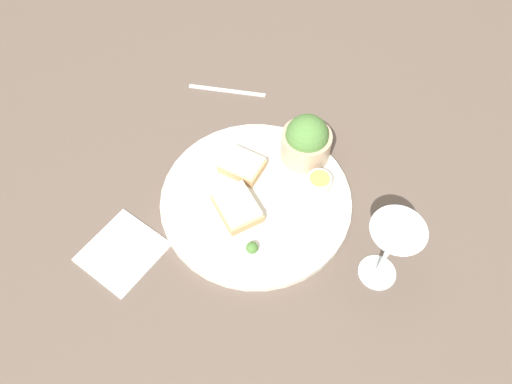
# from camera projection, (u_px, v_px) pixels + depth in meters

# --- Properties ---
(ground_plane) EXTENTS (4.00, 4.00, 0.00)m
(ground_plane) POSITION_uv_depth(u_px,v_px,m) (256.00, 202.00, 0.91)
(ground_plane) COLOR brown
(dinner_plate) EXTENTS (0.34, 0.34, 0.01)m
(dinner_plate) POSITION_uv_depth(u_px,v_px,m) (256.00, 200.00, 0.90)
(dinner_plate) COLOR silver
(dinner_plate) RESTS_ON ground_plane
(salad_bowl) EXTENTS (0.09, 0.09, 0.10)m
(salad_bowl) POSITION_uv_depth(u_px,v_px,m) (306.00, 140.00, 0.91)
(salad_bowl) COLOR tan
(salad_bowl) RESTS_ON dinner_plate
(sauce_ramekin) EXTENTS (0.04, 0.04, 0.03)m
(sauce_ramekin) POSITION_uv_depth(u_px,v_px,m) (319.00, 182.00, 0.90)
(sauce_ramekin) COLOR beige
(sauce_ramekin) RESTS_ON dinner_plate
(cheese_toast_near) EXTENTS (0.09, 0.08, 0.03)m
(cheese_toast_near) POSITION_uv_depth(u_px,v_px,m) (237.00, 206.00, 0.87)
(cheese_toast_near) COLOR tan
(cheese_toast_near) RESTS_ON dinner_plate
(cheese_toast_far) EXTENTS (0.09, 0.08, 0.03)m
(cheese_toast_far) POSITION_uv_depth(u_px,v_px,m) (242.00, 165.00, 0.92)
(cheese_toast_far) COLOR tan
(cheese_toast_far) RESTS_ON dinner_plate
(wine_glass) EXTENTS (0.08, 0.08, 0.15)m
(wine_glass) POSITION_uv_depth(u_px,v_px,m) (392.00, 244.00, 0.74)
(wine_glass) COLOR silver
(wine_glass) RESTS_ON ground_plane
(garnish) EXTENTS (0.02, 0.02, 0.02)m
(garnish) POSITION_uv_depth(u_px,v_px,m) (252.00, 248.00, 0.83)
(garnish) COLOR #477533
(garnish) RESTS_ON dinner_plate
(napkin) EXTENTS (0.14, 0.15, 0.01)m
(napkin) POSITION_uv_depth(u_px,v_px,m) (122.00, 252.00, 0.85)
(napkin) COLOR white
(napkin) RESTS_ON ground_plane
(fork) EXTENTS (0.13, 0.11, 0.01)m
(fork) POSITION_uv_depth(u_px,v_px,m) (227.00, 90.00, 1.05)
(fork) COLOR silver
(fork) RESTS_ON ground_plane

